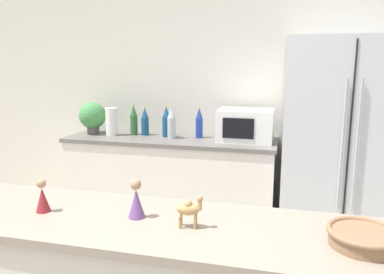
{
  "coord_description": "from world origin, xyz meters",
  "views": [
    {
      "loc": [
        0.62,
        -0.87,
        1.57
      ],
      "look_at": [
        0.05,
        1.41,
        1.11
      ],
      "focal_mm": 35.0,
      "sensor_mm": 36.0,
      "label": 1
    }
  ],
  "objects_px": {
    "back_bottle_2": "(172,123)",
    "fruit_bowl": "(364,237)",
    "back_bottle_3": "(134,120)",
    "back_bottle_1": "(145,122)",
    "camel_figurine": "(189,208)",
    "paper_towel_roll": "(112,122)",
    "back_bottle_4": "(166,122)",
    "wise_man_figurine_blue": "(43,198)",
    "microwave": "(246,125)",
    "wise_man_figurine_crimson": "(136,201)",
    "back_bottle_0": "(199,123)",
    "potted_plant": "(93,116)",
    "refrigerator": "(342,148)"
  },
  "relations": [
    {
      "from": "back_bottle_0",
      "to": "back_bottle_3",
      "type": "height_order",
      "value": "back_bottle_3"
    },
    {
      "from": "back_bottle_1",
      "to": "camel_figurine",
      "type": "relative_size",
      "value": 2.1
    },
    {
      "from": "back_bottle_1",
      "to": "fruit_bowl",
      "type": "height_order",
      "value": "back_bottle_1"
    },
    {
      "from": "potted_plant",
      "to": "fruit_bowl",
      "type": "relative_size",
      "value": 1.26
    },
    {
      "from": "paper_towel_roll",
      "to": "camel_figurine",
      "type": "bearing_deg",
      "value": -56.9
    },
    {
      "from": "refrigerator",
      "to": "back_bottle_1",
      "type": "bearing_deg",
      "value": 176.25
    },
    {
      "from": "back_bottle_3",
      "to": "fruit_bowl",
      "type": "xyz_separation_m",
      "value": [
        1.69,
        -2.03,
        -0.04
      ]
    },
    {
      "from": "microwave",
      "to": "fruit_bowl",
      "type": "xyz_separation_m",
      "value": [
        0.61,
        -2.01,
        -0.04
      ]
    },
    {
      "from": "potted_plant",
      "to": "fruit_bowl",
      "type": "distance_m",
      "value": 2.9
    },
    {
      "from": "back_bottle_2",
      "to": "paper_towel_roll",
      "type": "bearing_deg",
      "value": 179.23
    },
    {
      "from": "fruit_bowl",
      "to": "refrigerator",
      "type": "bearing_deg",
      "value": 84.53
    },
    {
      "from": "back_bottle_2",
      "to": "back_bottle_4",
      "type": "height_order",
      "value": "back_bottle_2"
    },
    {
      "from": "back_bottle_4",
      "to": "wise_man_figurine_blue",
      "type": "distance_m",
      "value": 2.02
    },
    {
      "from": "microwave",
      "to": "wise_man_figurine_blue",
      "type": "relative_size",
      "value": 3.4
    },
    {
      "from": "paper_towel_roll",
      "to": "wise_man_figurine_crimson",
      "type": "height_order",
      "value": "paper_towel_roll"
    },
    {
      "from": "wise_man_figurine_blue",
      "to": "back_bottle_0",
      "type": "bearing_deg",
      "value": 84.53
    },
    {
      "from": "camel_figurine",
      "to": "back_bottle_1",
      "type": "bearing_deg",
      "value": 115.38
    },
    {
      "from": "back_bottle_1",
      "to": "wise_man_figurine_crimson",
      "type": "relative_size",
      "value": 1.69
    },
    {
      "from": "refrigerator",
      "to": "back_bottle_2",
      "type": "relative_size",
      "value": 5.82
    },
    {
      "from": "back_bottle_4",
      "to": "wise_man_figurine_blue",
      "type": "relative_size",
      "value": 2.08
    },
    {
      "from": "microwave",
      "to": "back_bottle_2",
      "type": "distance_m",
      "value": 0.67
    },
    {
      "from": "back_bottle_0",
      "to": "back_bottle_1",
      "type": "distance_m",
      "value": 0.54
    },
    {
      "from": "potted_plant",
      "to": "back_bottle_2",
      "type": "xyz_separation_m",
      "value": [
        0.82,
        -0.04,
        -0.03
      ]
    },
    {
      "from": "fruit_bowl",
      "to": "wise_man_figurine_crimson",
      "type": "xyz_separation_m",
      "value": [
        -0.84,
        0.04,
        0.04
      ]
    },
    {
      "from": "potted_plant",
      "to": "wise_man_figurine_crimson",
      "type": "relative_size",
      "value": 1.93
    },
    {
      "from": "potted_plant",
      "to": "back_bottle_4",
      "type": "height_order",
      "value": "potted_plant"
    },
    {
      "from": "microwave",
      "to": "back_bottle_4",
      "type": "xyz_separation_m",
      "value": [
        -0.74,
        0.01,
        0.0
      ]
    },
    {
      "from": "paper_towel_roll",
      "to": "back_bottle_0",
      "type": "bearing_deg",
      "value": 5.5
    },
    {
      "from": "camel_figurine",
      "to": "wise_man_figurine_crimson",
      "type": "xyz_separation_m",
      "value": [
        -0.23,
        0.04,
        -0.01
      ]
    },
    {
      "from": "microwave",
      "to": "wise_man_figurine_crimson",
      "type": "relative_size",
      "value": 3.0
    },
    {
      "from": "potted_plant",
      "to": "paper_towel_roll",
      "type": "bearing_deg",
      "value": -9.32
    },
    {
      "from": "back_bottle_2",
      "to": "camel_figurine",
      "type": "distance_m",
      "value": 2.06
    },
    {
      "from": "paper_towel_roll",
      "to": "back_bottle_1",
      "type": "xyz_separation_m",
      "value": [
        0.31,
        0.09,
        -0.0
      ]
    },
    {
      "from": "refrigerator",
      "to": "camel_figurine",
      "type": "relative_size",
      "value": 13.76
    },
    {
      "from": "back_bottle_1",
      "to": "back_bottle_4",
      "type": "distance_m",
      "value": 0.23
    },
    {
      "from": "fruit_bowl",
      "to": "camel_figurine",
      "type": "bearing_deg",
      "value": -179.91
    },
    {
      "from": "potted_plant",
      "to": "camel_figurine",
      "type": "bearing_deg",
      "value": -53.16
    },
    {
      "from": "back_bottle_4",
      "to": "camel_figurine",
      "type": "bearing_deg",
      "value": -69.71
    },
    {
      "from": "paper_towel_roll",
      "to": "wise_man_figurine_blue",
      "type": "distance_m",
      "value": 2.06
    },
    {
      "from": "back_bottle_2",
      "to": "wise_man_figurine_crimson",
      "type": "distance_m",
      "value": 1.96
    },
    {
      "from": "back_bottle_2",
      "to": "fruit_bowl",
      "type": "height_order",
      "value": "back_bottle_2"
    },
    {
      "from": "back_bottle_3",
      "to": "camel_figurine",
      "type": "bearing_deg",
      "value": -62.02
    },
    {
      "from": "refrigerator",
      "to": "back_bottle_2",
      "type": "bearing_deg",
      "value": 179.19
    },
    {
      "from": "back_bottle_0",
      "to": "back_bottle_2",
      "type": "xyz_separation_m",
      "value": [
        -0.24,
        -0.09,
        0.01
      ]
    },
    {
      "from": "potted_plant",
      "to": "microwave",
      "type": "relative_size",
      "value": 0.64
    },
    {
      "from": "back_bottle_2",
      "to": "wise_man_figurine_crimson",
      "type": "bearing_deg",
      "value": -76.87
    },
    {
      "from": "paper_towel_roll",
      "to": "camel_figurine",
      "type": "distance_m",
      "value": 2.34
    },
    {
      "from": "potted_plant",
      "to": "back_bottle_1",
      "type": "bearing_deg",
      "value": 5.56
    },
    {
      "from": "potted_plant",
      "to": "wise_man_figurine_crimson",
      "type": "distance_m",
      "value": 2.33
    },
    {
      "from": "potted_plant",
      "to": "back_bottle_2",
      "type": "height_order",
      "value": "potted_plant"
    }
  ]
}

